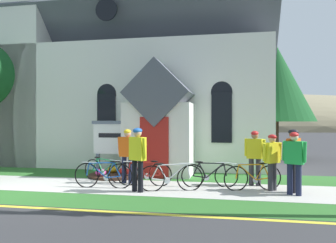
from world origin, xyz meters
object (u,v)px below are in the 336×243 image
(bicycle_white, at_px, (171,177))
(bicycle_blue, at_px, (209,175))
(church_sign, at_px, (120,139))
(cyclist_in_green_jersey, at_px, (294,158))
(bicycle_orange, at_px, (105,170))
(roadside_conifer, at_px, (276,83))
(cyclist_in_red_jersey, at_px, (293,155))
(cyclist_in_white_jersey, at_px, (255,154))
(bicycle_red, at_px, (144,173))
(bicycle_green, at_px, (253,177))
(bicycle_yellow, at_px, (103,175))
(cyclist_in_blue_jersey, at_px, (272,158))
(cyclist_in_yellow_jersey, at_px, (138,154))
(cyclist_in_orange_jersey, at_px, (127,152))

(bicycle_white, height_order, bicycle_blue, bicycle_white)
(church_sign, relative_size, cyclist_in_green_jersey, 1.28)
(bicycle_orange, height_order, roadside_conifer, roadside_conifer)
(cyclist_in_red_jersey, xyz_separation_m, cyclist_in_white_jersey, (-0.97, 0.88, -0.05))
(cyclist_in_white_jersey, relative_size, roadside_conifer, 0.28)
(bicycle_red, bearing_deg, bicycle_green, -1.54)
(bicycle_yellow, bearing_deg, cyclist_in_red_jersey, 3.34)
(bicycle_white, distance_m, cyclist_in_white_jersey, 2.74)
(cyclist_in_blue_jersey, bearing_deg, roadside_conifer, 83.25)
(church_sign, height_order, bicycle_red, church_sign)
(cyclist_in_green_jersey, bearing_deg, bicycle_orange, 169.54)
(cyclist_in_yellow_jersey, bearing_deg, bicycle_white, 18.44)
(bicycle_white, xyz_separation_m, cyclist_in_red_jersey, (3.32, 0.40, 0.64))
(bicycle_white, bearing_deg, cyclist_in_blue_jersey, 11.94)
(bicycle_orange, height_order, bicycle_green, bicycle_orange)
(bicycle_blue, height_order, cyclist_in_green_jersey, cyclist_in_green_jersey)
(church_sign, distance_m, bicycle_orange, 1.72)
(cyclist_in_red_jersey, distance_m, cyclist_in_yellow_jersey, 4.25)
(bicycle_white, distance_m, roadside_conifer, 10.86)
(bicycle_orange, relative_size, cyclist_in_green_jersey, 1.00)
(bicycle_red, relative_size, cyclist_in_orange_jersey, 1.01)
(bicycle_red, height_order, cyclist_in_green_jersey, cyclist_in_green_jersey)
(bicycle_blue, bearing_deg, roadside_conifer, 72.05)
(bicycle_orange, height_order, cyclist_in_blue_jersey, cyclist_in_blue_jersey)
(bicycle_red, relative_size, bicycle_white, 0.98)
(bicycle_white, bearing_deg, cyclist_in_orange_jersey, 149.42)
(bicycle_white, xyz_separation_m, bicycle_yellow, (-2.02, 0.09, -0.00))
(bicycle_yellow, height_order, bicycle_blue, bicycle_yellow)
(bicycle_red, bearing_deg, cyclist_in_red_jersey, -3.60)
(bicycle_blue, distance_m, roadside_conifer, 9.85)
(bicycle_red, relative_size, roadside_conifer, 0.29)
(bicycle_orange, xyz_separation_m, cyclist_in_blue_jersey, (5.17, -0.53, 0.54))
(church_sign, distance_m, bicycle_red, 2.55)
(bicycle_red, bearing_deg, bicycle_yellow, -151.65)
(church_sign, relative_size, bicycle_blue, 1.28)
(bicycle_blue, relative_size, cyclist_in_yellow_jersey, 0.95)
(bicycle_blue, xyz_separation_m, cyclist_in_white_jersey, (1.33, 0.49, 0.61))
(bicycle_red, relative_size, bicycle_orange, 1.03)
(church_sign, height_order, cyclist_in_blue_jersey, church_sign)
(bicycle_yellow, height_order, cyclist_in_yellow_jersey, cyclist_in_yellow_jersey)
(bicycle_yellow, bearing_deg, bicycle_red, 28.35)
(bicycle_red, xyz_separation_m, cyclist_in_blue_jersey, (3.73, -0.08, 0.55))
(bicycle_orange, distance_m, roadside_conifer, 11.05)
(bicycle_white, height_order, bicycle_yellow, bicycle_yellow)
(bicycle_blue, bearing_deg, bicycle_orange, 174.37)
(church_sign, height_order, cyclist_in_green_jersey, church_sign)
(bicycle_blue, relative_size, cyclist_in_blue_jersey, 1.06)
(bicycle_red, distance_m, cyclist_in_blue_jersey, 3.77)
(bicycle_green, relative_size, bicycle_white, 0.92)
(cyclist_in_red_jersey, bearing_deg, cyclist_in_blue_jersey, 160.30)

